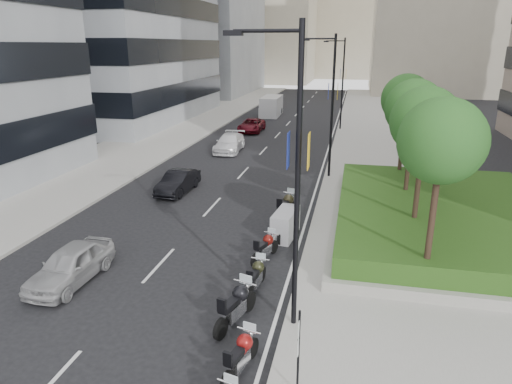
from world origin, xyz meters
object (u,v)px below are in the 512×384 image
(parking_sign, at_px, (298,349))
(car_b, at_px, (178,182))
(lamp_post_0, at_px, (292,169))
(motorcycle_1, at_px, (241,355))
(delivery_van, at_px, (271,107))
(motorcycle_2, at_px, (236,305))
(motorcycle_4, at_px, (265,247))
(motorcycle_3, at_px, (256,276))
(lamp_post_1, at_px, (330,100))
(motorcycle_6, at_px, (286,207))
(car_c, at_px, (230,143))
(car_d, at_px, (252,125))
(car_a, at_px, (71,265))
(lamp_post_2, at_px, (341,79))
(motorcycle_5, at_px, (285,224))

(parking_sign, height_order, car_b, parking_sign)
(lamp_post_0, distance_m, motorcycle_1, 5.18)
(delivery_van, bearing_deg, motorcycle_2, -82.28)
(car_b, bearing_deg, motorcycle_4, -45.52)
(motorcycle_3, relative_size, car_b, 0.52)
(lamp_post_1, bearing_deg, motorcycle_1, -92.73)
(lamp_post_1, relative_size, motorcycle_3, 4.40)
(motorcycle_6, bearing_deg, car_c, 40.30)
(motorcycle_2, relative_size, car_d, 0.50)
(motorcycle_3, relative_size, car_d, 0.44)
(motorcycle_1, distance_m, car_c, 26.62)
(car_a, bearing_deg, motorcycle_1, -22.96)
(lamp_post_2, xyz_separation_m, parking_sign, (0.66, -38.00, -3.61))
(lamp_post_2, relative_size, delivery_van, 1.61)
(motorcycle_2, bearing_deg, motorcycle_1, -146.07)
(car_c, bearing_deg, delivery_van, 87.62)
(car_a, bearing_deg, parking_sign, -22.32)
(lamp_post_2, xyz_separation_m, car_a, (-8.23, -33.92, -4.38))
(lamp_post_1, relative_size, motorcycle_1, 4.40)
(motorcycle_5, distance_m, delivery_van, 37.06)
(car_b, bearing_deg, motorcycle_6, -20.14)
(motorcycle_1, relative_size, car_d, 0.44)
(lamp_post_1, bearing_deg, motorcycle_4, -97.24)
(motorcycle_2, height_order, delivery_van, delivery_van)
(motorcycle_1, bearing_deg, lamp_post_1, 10.27)
(motorcycle_3, height_order, motorcycle_5, motorcycle_5)
(motorcycle_2, bearing_deg, lamp_post_0, -66.64)
(motorcycle_5, bearing_deg, lamp_post_2, 4.15)
(motorcycle_3, distance_m, motorcycle_5, 4.85)
(motorcycle_3, height_order, delivery_van, delivery_van)
(motorcycle_4, distance_m, car_b, 10.19)
(car_c, xyz_separation_m, delivery_van, (-0.23, 19.90, 0.39))
(motorcycle_2, xyz_separation_m, car_b, (-6.75, 12.21, 0.00))
(car_a, height_order, delivery_van, delivery_van)
(parking_sign, distance_m, car_d, 36.36)
(lamp_post_1, distance_m, car_d, 17.96)
(parking_sign, height_order, motorcycle_6, parking_sign)
(lamp_post_1, bearing_deg, delivery_van, 108.11)
(lamp_post_0, height_order, motorcycle_5, lamp_post_0)
(motorcycle_2, bearing_deg, lamp_post_2, 13.57)
(lamp_post_1, xyz_separation_m, lamp_post_2, (0.00, 18.00, 0.00))
(parking_sign, relative_size, delivery_van, 0.45)
(delivery_van, bearing_deg, car_d, -91.21)
(lamp_post_2, distance_m, motorcycle_1, 37.66)
(motorcycle_5, bearing_deg, car_c, 30.05)
(motorcycle_4, bearing_deg, motorcycle_5, 8.89)
(motorcycle_4, bearing_deg, car_a, 136.11)
(car_d, bearing_deg, motorcycle_4, -76.46)
(motorcycle_5, bearing_deg, car_b, 60.61)
(lamp_post_2, distance_m, delivery_van, 12.42)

